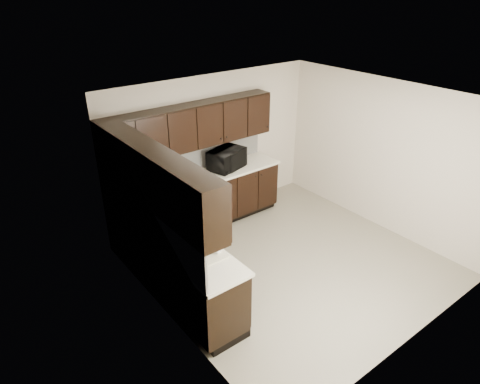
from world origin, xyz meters
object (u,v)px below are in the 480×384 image
at_px(sink, 192,254).
at_px(storage_bin, 139,201).
at_px(blue_pitcher, 193,235).
at_px(microwave, 227,159).
at_px(toaster_oven, 133,192).

distance_m(sink, storage_bin, 1.37).
relative_size(sink, storage_bin, 1.63).
relative_size(storage_bin, blue_pitcher, 1.77).
height_order(storage_bin, blue_pitcher, blue_pitcher).
distance_m(microwave, blue_pitcher, 2.36).
xyz_separation_m(toaster_oven, storage_bin, (-0.06, -0.31, -0.01)).
xyz_separation_m(toaster_oven, blue_pitcher, (0.03, -1.59, 0.03)).
bearing_deg(microwave, storage_bin, 174.49).
bearing_deg(sink, storage_bin, 91.22).
bearing_deg(blue_pitcher, storage_bin, 112.01).
distance_m(sink, blue_pitcher, 0.23).
relative_size(sink, microwave, 1.33).
distance_m(storage_bin, blue_pitcher, 1.28).
height_order(sink, blue_pitcher, blue_pitcher).
height_order(toaster_oven, blue_pitcher, blue_pitcher).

